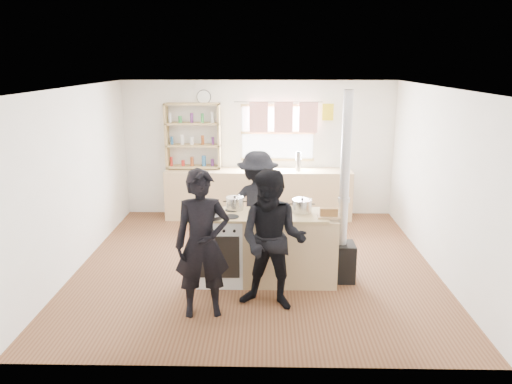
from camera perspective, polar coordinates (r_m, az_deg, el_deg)
ground at (r=7.27m, az=-0.00°, el=-8.25°), size 5.00×5.00×0.01m
back_counter at (r=9.22m, az=0.28°, el=-0.22°), size 3.40×0.55×0.90m
shelving_unit at (r=9.22m, az=-7.22°, el=6.40°), size 1.00×0.28×1.20m
thermos at (r=9.10m, az=4.85°, el=3.49°), size 0.10×0.10×0.33m
cooking_island at (r=6.58m, az=1.16°, el=-6.35°), size 1.97×0.64×0.93m
skillet_greens at (r=6.27m, az=-5.08°, el=-2.74°), size 0.40×0.40×0.05m
roast_tray at (r=6.49m, az=1.43°, el=-1.99°), size 0.32×0.26×0.06m
stockpot_stove at (r=6.59m, az=-2.44°, el=-1.30°), size 0.24×0.24×0.19m
stockpot_counter at (r=6.48m, az=5.28°, el=-1.60°), size 0.26×0.26×0.20m
bread_board at (r=6.34m, az=8.30°, el=-2.41°), size 0.28×0.21×0.12m
flue_heater at (r=6.64m, az=9.83°, el=-4.72°), size 0.35×0.35×2.50m
person_near_left at (r=5.64m, az=-6.15°, el=-5.93°), size 0.68×0.50×1.71m
person_near_right at (r=5.77m, az=1.91°, el=-5.56°), size 0.94×0.82×1.67m
person_far at (r=7.27m, az=0.18°, el=-1.52°), size 1.07×0.67×1.60m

